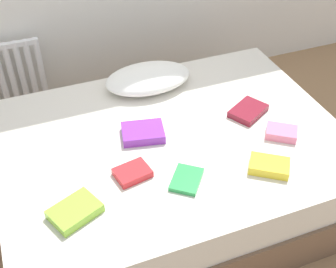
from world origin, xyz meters
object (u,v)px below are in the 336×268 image
at_px(bed, 171,168).
at_px(radiator, 12,77).
at_px(textbook_purple, 143,133).
at_px(textbook_green, 187,179).
at_px(textbook_red, 132,173).
at_px(textbook_yellow, 269,166).
at_px(textbook_maroon, 248,111).
at_px(textbook_pink, 281,133).
at_px(textbook_lime, 75,211).
at_px(pillow, 148,78).

xyz_separation_m(bed, radiator, (-0.78, 1.20, 0.12)).
bearing_deg(textbook_purple, textbook_green, -65.71).
height_order(textbook_red, textbook_yellow, textbook_yellow).
height_order(textbook_red, textbook_maroon, same).
distance_m(textbook_pink, textbook_maroon, 0.26).
xyz_separation_m(bed, textbook_yellow, (0.38, -0.43, 0.28)).
height_order(radiator, textbook_red, radiator).
distance_m(textbook_pink, textbook_lime, 1.23).
relative_size(textbook_pink, textbook_purple, 0.73).
height_order(radiator, textbook_purple, radiator).
height_order(bed, pillow, pillow).
distance_m(radiator, textbook_lime, 1.58).
bearing_deg(textbook_purple, radiator, 131.00).
relative_size(textbook_yellow, textbook_purple, 0.87).
bearing_deg(radiator, bed, -56.94).
distance_m(textbook_red, textbook_yellow, 0.71).
bearing_deg(textbook_lime, bed, 7.01).
height_order(textbook_red, textbook_lime, textbook_lime).
relative_size(textbook_red, textbook_yellow, 0.86).
bearing_deg(textbook_green, textbook_yellow, -62.04).
bearing_deg(textbook_yellow, radiator, 160.49).
bearing_deg(radiator, textbook_lime, -84.59).
bearing_deg(radiator, textbook_red, -71.29).
distance_m(bed, textbook_lime, 0.78).
bearing_deg(bed, textbook_pink, -20.63).
height_order(bed, textbook_yellow, textbook_yellow).
distance_m(pillow, textbook_purple, 0.51).
bearing_deg(bed, pillow, 84.89).
bearing_deg(textbook_lime, textbook_maroon, -3.93).
relative_size(radiator, textbook_purple, 2.34).
bearing_deg(textbook_red, textbook_lime, -166.21).
bearing_deg(textbook_pink, textbook_red, -144.57).
bearing_deg(textbook_lime, textbook_pink, -16.32).
bearing_deg(radiator, textbook_green, -65.06).
relative_size(pillow, textbook_red, 3.21).
relative_size(textbook_yellow, textbook_lime, 0.90).
distance_m(pillow, textbook_maroon, 0.68).
bearing_deg(textbook_purple, pillow, 79.28).
bearing_deg(textbook_green, bed, 29.00).
height_order(textbook_red, textbook_purple, textbook_purple).
distance_m(radiator, textbook_green, 1.72).
distance_m(bed, textbook_pink, 0.69).
height_order(radiator, textbook_pink, radiator).
bearing_deg(bed, radiator, 123.06).
bearing_deg(textbook_red, textbook_maroon, 6.54).
bearing_deg(textbook_lime, textbook_purple, 18.39).
distance_m(radiator, textbook_pink, 1.98).
bearing_deg(textbook_green, textbook_pink, -40.02).
bearing_deg(textbook_pink, pillow, 161.32).
xyz_separation_m(bed, textbook_purple, (-0.15, 0.06, 0.28)).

